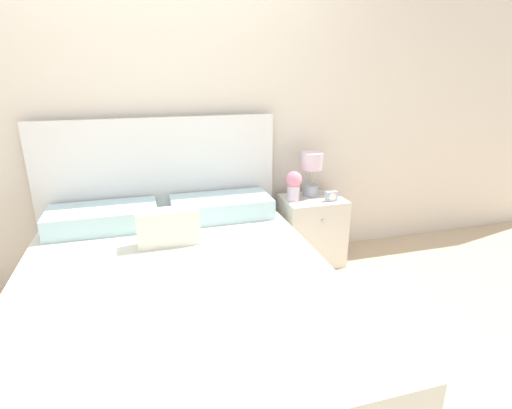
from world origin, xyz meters
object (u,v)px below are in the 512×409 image
table_lamp (311,168)px  alarm_clock (331,196)px  flower_vase (294,184)px  bed (177,302)px  nightstand (311,230)px

table_lamp → alarm_clock: bearing=-60.2°
table_lamp → alarm_clock: size_ratio=3.86×
flower_vase → alarm_clock: 0.30m
flower_vase → alarm_clock: bearing=-18.9°
bed → alarm_clock: bed is taller
bed → flower_vase: bearing=37.3°
table_lamp → alarm_clock: 0.27m
bed → flower_vase: (0.96, 0.73, 0.39)m
flower_vase → alarm_clock: size_ratio=2.52×
bed → table_lamp: (1.14, 0.81, 0.49)m
bed → table_lamp: bed is taller
nightstand → alarm_clock: (0.11, -0.10, 0.31)m
flower_vase → table_lamp: bearing=24.4°
bed → nightstand: (1.13, 0.74, -0.00)m
nightstand → table_lamp: size_ratio=1.57×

